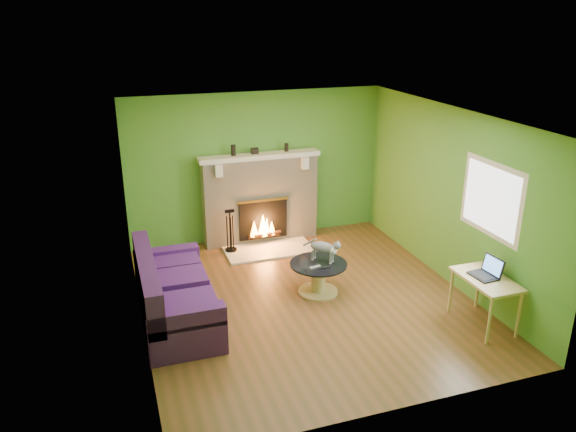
# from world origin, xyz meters

# --- Properties ---
(floor) EXTENTS (5.00, 5.00, 0.00)m
(floor) POSITION_xyz_m (0.00, 0.00, 0.00)
(floor) COLOR brown
(floor) RESTS_ON ground
(ceiling) EXTENTS (5.00, 5.00, 0.00)m
(ceiling) POSITION_xyz_m (0.00, 0.00, 2.60)
(ceiling) COLOR white
(ceiling) RESTS_ON wall_back
(wall_back) EXTENTS (5.00, 0.00, 5.00)m
(wall_back) POSITION_xyz_m (0.00, 2.50, 1.30)
(wall_back) COLOR #4E9731
(wall_back) RESTS_ON floor
(wall_front) EXTENTS (5.00, 0.00, 5.00)m
(wall_front) POSITION_xyz_m (0.00, -2.50, 1.30)
(wall_front) COLOR #4E9731
(wall_front) RESTS_ON floor
(wall_left) EXTENTS (0.00, 5.00, 5.00)m
(wall_left) POSITION_xyz_m (-2.25, 0.00, 1.30)
(wall_left) COLOR #4E9731
(wall_left) RESTS_ON floor
(wall_right) EXTENTS (0.00, 5.00, 5.00)m
(wall_right) POSITION_xyz_m (2.25, 0.00, 1.30)
(wall_right) COLOR #4E9731
(wall_right) RESTS_ON floor
(window_frame) EXTENTS (0.00, 1.20, 1.20)m
(window_frame) POSITION_xyz_m (2.24, -0.90, 1.55)
(window_frame) COLOR silver
(window_frame) RESTS_ON wall_right
(window_pane) EXTENTS (0.00, 1.06, 1.06)m
(window_pane) POSITION_xyz_m (2.23, -0.90, 1.55)
(window_pane) COLOR white
(window_pane) RESTS_ON wall_right
(fireplace) EXTENTS (2.10, 0.46, 1.58)m
(fireplace) POSITION_xyz_m (0.00, 2.32, 0.77)
(fireplace) COLOR #BCB19C
(fireplace) RESTS_ON floor
(hearth) EXTENTS (1.50, 0.75, 0.03)m
(hearth) POSITION_xyz_m (0.00, 1.80, 0.01)
(hearth) COLOR beige
(hearth) RESTS_ON floor
(mantel) EXTENTS (2.10, 0.28, 0.08)m
(mantel) POSITION_xyz_m (0.00, 2.30, 1.54)
(mantel) COLOR silver
(mantel) RESTS_ON fireplace
(sofa) EXTENTS (0.92, 2.05, 0.92)m
(sofa) POSITION_xyz_m (-1.86, 0.04, 0.36)
(sofa) COLOR #3C185B
(sofa) RESTS_ON floor
(coffee_table) EXTENTS (0.82, 0.82, 0.47)m
(coffee_table) POSITION_xyz_m (0.24, 0.14, 0.27)
(coffee_table) COLOR #DAB575
(coffee_table) RESTS_ON floor
(desk) EXTENTS (0.53, 0.91, 0.67)m
(desk) POSITION_xyz_m (1.95, -1.37, 0.59)
(desk) COLOR #DAB575
(desk) RESTS_ON floor
(cat) EXTENTS (0.54, 0.55, 0.35)m
(cat) POSITION_xyz_m (0.32, 0.19, 0.64)
(cat) COLOR slate
(cat) RESTS_ON coffee_table
(remote_silver) EXTENTS (0.18, 0.07, 0.02)m
(remote_silver) POSITION_xyz_m (0.14, 0.02, 0.48)
(remote_silver) COLOR gray
(remote_silver) RESTS_ON coffee_table
(remote_black) EXTENTS (0.16, 0.04, 0.02)m
(remote_black) POSITION_xyz_m (0.26, -0.04, 0.47)
(remote_black) COLOR black
(remote_black) RESTS_ON coffee_table
(laptop) EXTENTS (0.33, 0.37, 0.26)m
(laptop) POSITION_xyz_m (1.93, -1.32, 0.80)
(laptop) COLOR black
(laptop) RESTS_ON desk
(fire_tools) EXTENTS (0.20, 0.20, 0.74)m
(fire_tools) POSITION_xyz_m (-0.63, 1.95, 0.40)
(fire_tools) COLOR black
(fire_tools) RESTS_ON hearth
(mantel_vase_left) EXTENTS (0.08, 0.08, 0.18)m
(mantel_vase_left) POSITION_xyz_m (-0.45, 2.33, 1.67)
(mantel_vase_left) COLOR black
(mantel_vase_left) RESTS_ON mantel
(mantel_vase_right) EXTENTS (0.07, 0.07, 0.14)m
(mantel_vase_right) POSITION_xyz_m (0.49, 2.33, 1.65)
(mantel_vase_right) COLOR black
(mantel_vase_right) RESTS_ON mantel
(mantel_box) EXTENTS (0.12, 0.08, 0.10)m
(mantel_box) POSITION_xyz_m (-0.08, 2.33, 1.63)
(mantel_box) COLOR black
(mantel_box) RESTS_ON mantel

